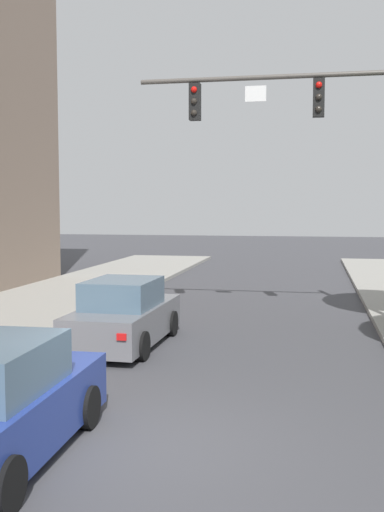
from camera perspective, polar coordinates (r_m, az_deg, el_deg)
ground_plane at (r=8.96m, az=-4.67°, el=-17.03°), size 120.00×120.00×0.00m
traffic_signal_mast at (r=17.87m, az=11.86°, el=11.22°), size 7.44×0.38×7.50m
car_lead_grey at (r=14.65m, az=-6.32°, el=-5.54°), size 1.89×4.27×1.60m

